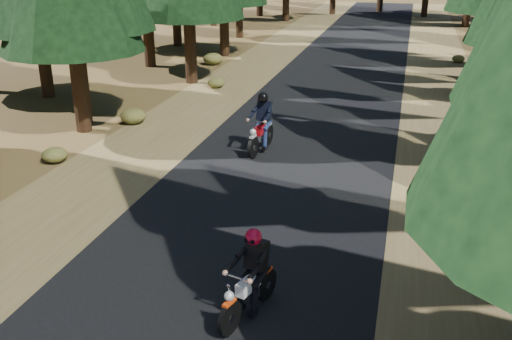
# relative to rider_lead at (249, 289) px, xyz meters

# --- Properties ---
(ground) EXTENTS (120.00, 120.00, 0.00)m
(ground) POSITION_rel_rider_lead_xyz_m (-0.90, 2.32, -0.53)
(ground) COLOR #473719
(ground) RESTS_ON ground
(road) EXTENTS (6.00, 100.00, 0.01)m
(road) POSITION_rel_rider_lead_xyz_m (-0.90, 7.32, -0.52)
(road) COLOR black
(road) RESTS_ON ground
(shoulder_l) EXTENTS (3.20, 100.00, 0.01)m
(shoulder_l) POSITION_rel_rider_lead_xyz_m (-5.50, 7.32, -0.52)
(shoulder_l) COLOR brown
(shoulder_l) RESTS_ON ground
(shoulder_r) EXTENTS (3.20, 100.00, 0.01)m
(shoulder_r) POSITION_rel_rider_lead_xyz_m (3.70, 7.32, -0.52)
(shoulder_r) COLOR brown
(shoulder_r) RESTS_ON ground
(understory_shrubs) EXTENTS (14.80, 31.05, 0.67)m
(understory_shrubs) POSITION_rel_rider_lead_xyz_m (0.40, 10.60, -0.25)
(understory_shrubs) COLOR #474C1E
(understory_shrubs) RESTS_ON ground
(rider_lead) EXTENTS (1.01, 1.83, 1.56)m
(rider_lead) POSITION_rel_rider_lead_xyz_m (0.00, 0.00, 0.00)
(rider_lead) COLOR white
(rider_lead) RESTS_ON road
(rider_follow) EXTENTS (0.81, 2.06, 1.79)m
(rider_follow) POSITION_rel_rider_lead_xyz_m (-1.87, 8.01, 0.07)
(rider_follow) COLOR #A00A0F
(rider_follow) RESTS_ON road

